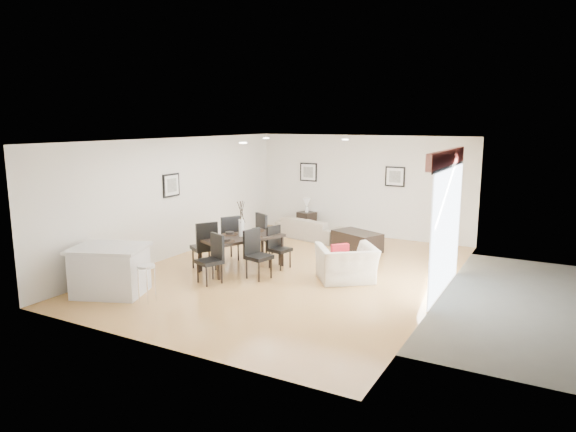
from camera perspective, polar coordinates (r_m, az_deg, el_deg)
The scene contains 26 objects.
ground at distance 10.63m, azimuth 0.47°, elevation -6.26°, with size 8.00×8.00×0.00m, color tan.
wall_back at distance 13.94m, azimuth 8.25°, elevation 3.33°, with size 6.00×0.04×2.70m, color silver.
wall_front at distance 7.11m, azimuth -14.88°, elevation -3.81°, with size 6.00×0.04×2.70m, color silver.
wall_left at distance 12.01m, azimuth -12.26°, elevation 2.05°, with size 0.04×8.00×2.70m, color silver.
wall_right at distance 9.32m, azimuth 17.00°, elevation -0.58°, with size 0.04×8.00×2.70m, color silver.
ceiling at distance 10.18m, azimuth 0.50°, elevation 8.45°, with size 6.00×8.00×0.02m, color white.
sofa at distance 13.58m, azimuth 2.44°, elevation -1.37°, with size 1.88×0.74×0.55m, color #A59986.
armchair at distance 10.03m, azimuth 6.51°, elevation -5.27°, with size 1.08×0.94×0.70m, color beige.
dining_table at distance 10.77m, azimuth -5.15°, elevation -2.61°, with size 1.43×1.88×0.70m.
dining_chair_wnear at distance 10.76m, azimuth -9.18°, elevation -3.02°, with size 0.64×0.64×1.03m.
dining_chair_wfar at distance 11.42m, azimuth -6.59°, elevation -2.19°, with size 0.62×0.62×1.02m.
dining_chair_enear at distance 10.15m, azimuth -3.61°, elevation -3.91°, with size 0.52×0.52×0.97m.
dining_chair_efar at distance 10.86m, azimuth -1.23°, elevation -3.20°, with size 0.47×0.47×0.88m.
dining_chair_head at distance 9.95m, azimuth -8.33°, elevation -4.39°, with size 0.55×0.55×0.94m.
dining_chair_foot at distance 11.67m, azimuth -2.48°, elevation -1.86°, with size 0.62×0.62×1.02m.
vase at distance 10.69m, azimuth -5.18°, elevation -0.64°, with size 0.96×1.48×0.75m.
coffee_table at distance 12.45m, azimuth 7.68°, elevation -2.78°, with size 1.13×0.68×0.45m, color black.
side_table at distance 14.42m, azimuth 2.08°, elevation -0.65°, with size 0.42×0.42×0.55m, color black.
table_lamp at distance 14.33m, azimuth 2.10°, elevation 1.42°, with size 0.20×0.20×0.39m.
cushion at distance 9.92m, azimuth 5.78°, elevation -4.10°, with size 0.35×0.11×0.35m, color #B01620.
kitchen_island at distance 9.74m, azimuth -19.15°, elevation -5.69°, with size 1.52×1.36×0.88m.
bar_stool at distance 9.11m, azimuth -15.47°, elevation -5.84°, with size 0.30×0.30×0.66m.
framed_print_back_left at distance 14.51m, azimuth 2.29°, elevation 4.90°, with size 0.52×0.04×0.52m.
framed_print_back_right at distance 13.59m, azimuth 11.81°, elevation 4.31°, with size 0.52×0.04×0.52m.
framed_print_left_wall at distance 11.80m, azimuth -12.84°, elevation 3.35°, with size 0.04×0.52×0.52m.
sliding_door at distance 9.56m, azimuth 17.21°, elevation 1.61°, with size 0.12×2.70×2.57m.
Camera 1 is at (4.78, -8.98, 3.07)m, focal length 32.00 mm.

